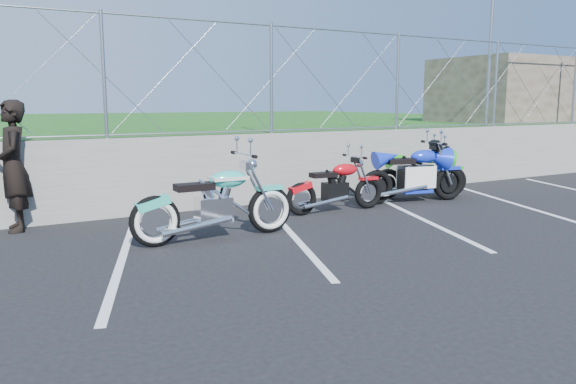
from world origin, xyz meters
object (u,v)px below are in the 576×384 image
naked_orange (337,188)px  sportbike_green (422,175)px  sportbike_blue (415,177)px  person_standing (13,166)px  cruiser_turquoise (217,206)px

naked_orange → sportbike_green: 2.36m
sportbike_green → naked_orange: bearing=-153.1°
sportbike_blue → person_standing: size_ratio=1.13×
cruiser_turquoise → sportbike_blue: 4.44m
naked_orange → sportbike_blue: 1.81m
person_standing → cruiser_turquoise: bearing=51.4°
naked_orange → sportbike_blue: bearing=3.5°
naked_orange → cruiser_turquoise: bearing=-160.7°
sportbike_blue → naked_orange: bearing=-166.8°
cruiser_turquoise → person_standing: (-2.37, 1.94, 0.49)m
naked_orange → sportbike_blue: size_ratio=0.89×
cruiser_turquoise → person_standing: person_standing is taller
person_standing → sportbike_blue: bearing=81.5°
sportbike_green → person_standing: (-7.24, 0.73, 0.51)m
cruiser_turquoise → naked_orange: size_ratio=1.23×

